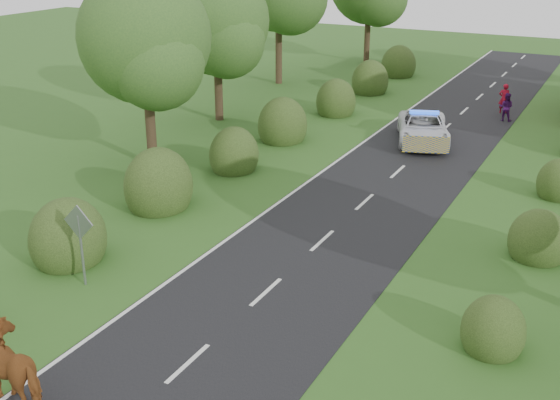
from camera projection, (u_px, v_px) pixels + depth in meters
The scene contains 12 objects.
ground at pixel (188, 364), 16.98m from camera, with size 120.00×120.00×0.00m, color #335F21.
road at pixel (390, 179), 29.40m from camera, with size 6.00×70.00×0.02m, color black.
road_markings at pixel (336, 188), 28.36m from camera, with size 4.96×70.00×0.01m.
hedgerow_left at pixel (216, 162), 29.16m from camera, with size 2.75×50.41×3.00m.
hedgerow_right at pixel (544, 228), 23.25m from camera, with size 2.10×45.78×2.10m.
tree_left_a at pixel (148, 44), 29.00m from camera, with size 5.74×5.60×8.38m.
tree_left_b at pixel (219, 26), 36.38m from camera, with size 5.74×5.60×8.07m.
road_sign at pixel (80, 233), 20.16m from camera, with size 1.06×0.08×2.53m.
cow at pixel (22, 371), 15.45m from camera, with size 1.12×2.11×1.50m, color brown.
police_van at pixel (423, 128), 34.18m from camera, with size 3.89×5.58×1.56m.
pedestrian_red at pixel (504, 99), 39.45m from camera, with size 0.61×0.40×1.68m, color maroon.
pedestrian_purple at pixel (506, 107), 37.90m from camera, with size 0.75×0.58×1.53m, color #3F0F4F.
Camera 1 is at (8.55, -11.75, 9.89)m, focal length 45.00 mm.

